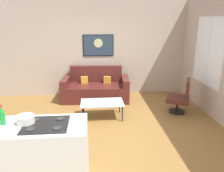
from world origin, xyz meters
name	(u,v)px	position (x,y,z in m)	size (l,w,h in m)	color
ground	(103,132)	(0.00, 0.00, -0.02)	(6.40, 6.40, 0.04)	olive
back_wall	(99,49)	(0.00, 2.42, 1.40)	(6.40, 0.05, 2.80)	#B6A793
right_wall	(224,60)	(2.62, 0.30, 1.40)	(0.05, 6.40, 2.80)	#B8A492
couch	(96,89)	(-0.11, 1.91, 0.31)	(1.93, 0.99, 0.93)	#4F1F1C
coffee_table	(102,103)	(0.01, 0.66, 0.36)	(0.99, 0.59, 0.38)	silver
armchair	(181,97)	(1.96, 0.76, 0.41)	(0.72, 0.73, 0.86)	black
kitchen_counter	(27,154)	(-1.14, -1.37, 0.44)	(1.71, 0.68, 0.91)	silver
soda_bottle_2	(2,116)	(-1.41, -1.30, 1.01)	(0.07, 0.07, 0.28)	#1B9230
mixing_bowl	(26,120)	(-1.11, -1.30, 0.94)	(0.24, 0.24, 0.12)	silver
wall_painting	(98,45)	(-0.01, 2.38, 1.50)	(0.90, 0.03, 0.63)	black
window	(209,52)	(2.59, 0.90, 1.50)	(0.03, 1.31, 1.63)	silver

